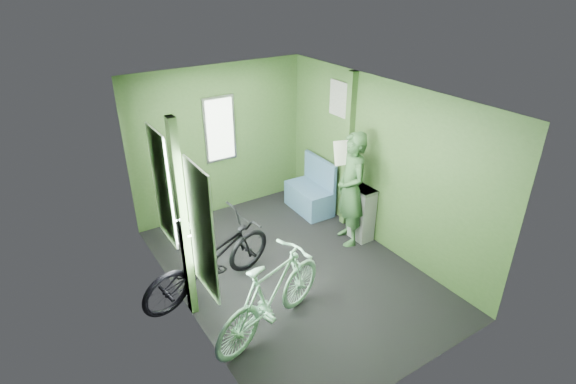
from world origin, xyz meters
name	(u,v)px	position (x,y,z in m)	size (l,w,h in m)	color
room	(288,169)	(-0.04, 0.04, 1.44)	(4.00, 4.02, 2.31)	black
bicycle_black	(213,291)	(-1.04, 0.18, 0.00)	(0.62, 1.79, 0.94)	black
bicycle_mint	(272,330)	(-0.76, -0.77, 0.00)	(0.45, 1.61, 0.97)	#8CCAAA
passenger	(351,189)	(1.07, 0.17, 0.82)	(0.56, 0.74, 1.63)	#2D502C
waste_box	(362,214)	(1.26, 0.12, 0.40)	(0.23, 0.33, 0.79)	slate
bench_seat	(310,195)	(1.14, 1.20, 0.25)	(0.48, 0.83, 0.86)	#2F4864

